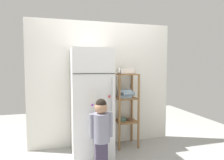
% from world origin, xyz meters
% --- Properties ---
extents(ground_plane, '(6.00, 6.00, 0.00)m').
position_xyz_m(ground_plane, '(0.00, 0.00, 0.00)').
color(ground_plane, '#999993').
extents(kitchen_wall_back, '(2.49, 0.03, 2.13)m').
position_xyz_m(kitchen_wall_back, '(0.00, 0.37, 1.06)').
color(kitchen_wall_back, silver).
rests_on(kitchen_wall_back, ground).
extents(refrigerator, '(0.59, 0.67, 1.63)m').
position_xyz_m(refrigerator, '(-0.25, 0.02, 0.81)').
color(refrigerator, white).
rests_on(refrigerator, ground).
extents(child_standing, '(0.31, 0.23, 0.95)m').
position_xyz_m(child_standing, '(-0.20, -0.50, 0.57)').
color(child_standing, '#3E364E').
rests_on(child_standing, ground).
extents(pantry_shelf_unit, '(0.37, 0.34, 1.24)m').
position_xyz_m(pantry_shelf_unit, '(0.36, 0.17, 0.75)').
color(pantry_shelf_unit, olive).
rests_on(pantry_shelf_unit, ground).
extents(fruit_bin, '(0.26, 0.17, 0.09)m').
position_xyz_m(fruit_bin, '(0.36, 0.17, 1.28)').
color(fruit_bin, white).
rests_on(fruit_bin, pantry_shelf_unit).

